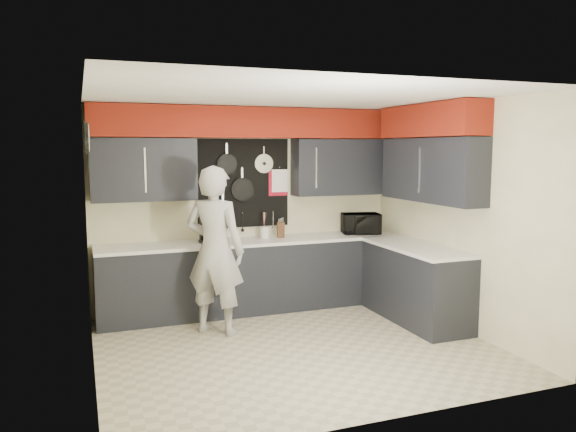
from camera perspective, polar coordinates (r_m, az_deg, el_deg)
name	(u,v)px	position (r m, az deg, el deg)	size (l,w,h in m)	color
ground	(295,347)	(6.08, 0.70, -13.12)	(4.00, 4.00, 0.00)	#B5A98C
back_wall_assembly	(251,154)	(7.23, -3.82, 6.33)	(4.00, 0.36, 2.60)	beige
right_wall_assembly	(434,160)	(6.82, 14.63, 5.52)	(0.36, 3.50, 2.60)	beige
left_wall_assembly	(89,231)	(5.39, -19.53, -1.46)	(0.05, 3.50, 2.60)	beige
base_cabinets	(299,277)	(7.13, 1.10, -6.26)	(3.95, 2.20, 0.92)	black
microwave	(361,224)	(7.72, 7.40, -0.77)	(0.50, 0.34, 0.28)	black
knife_block	(281,230)	(7.32, -0.75, -1.42)	(0.09, 0.09, 0.20)	#32190F
utensil_crock	(265,232)	(7.28, -2.40, -1.66)	(0.12, 0.12, 0.15)	white
coffee_maker	(209,228)	(6.96, -8.07, -1.20)	(0.23, 0.27, 0.36)	black
person	(215,251)	(6.32, -7.43, -3.50)	(0.69, 0.45, 1.89)	#9B9B99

